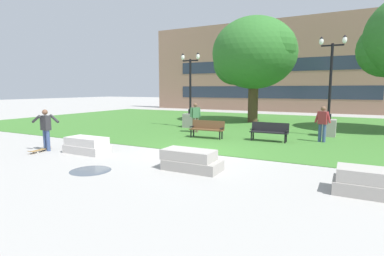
{
  "coord_description": "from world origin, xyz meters",
  "views": [
    {
      "loc": [
        5.3,
        -10.44,
        2.52
      ],
      "look_at": [
        0.56,
        -1.4,
        1.2
      ],
      "focal_mm": 28.0,
      "sensor_mm": 36.0,
      "label": 1
    }
  ],
  "objects_px": {
    "concrete_block_left": "(191,160)",
    "person_bystander_far_lawn": "(195,116)",
    "concrete_block_center": "(87,145)",
    "park_bench_near_right": "(269,131)",
    "lamp_post_left": "(328,116)",
    "skateboard": "(40,150)",
    "concrete_block_right": "(375,183)",
    "park_bench_near_left": "(207,128)",
    "person_bystander_near_lawn": "(323,122)",
    "person_skateboarder": "(46,127)",
    "lamp_post_right": "(190,112)"
  },
  "relations": [
    {
      "from": "person_bystander_near_lawn",
      "to": "skateboard",
      "type": "bearing_deg",
      "value": -142.14
    },
    {
      "from": "skateboard",
      "to": "person_bystander_far_lawn",
      "type": "height_order",
      "value": "person_bystander_far_lawn"
    },
    {
      "from": "person_bystander_near_lawn",
      "to": "concrete_block_left",
      "type": "bearing_deg",
      "value": -114.04
    },
    {
      "from": "concrete_block_center",
      "to": "park_bench_near_right",
      "type": "distance_m",
      "value": 8.38
    },
    {
      "from": "person_skateboarder",
      "to": "park_bench_near_right",
      "type": "bearing_deg",
      "value": 40.49
    },
    {
      "from": "concrete_block_center",
      "to": "lamp_post_right",
      "type": "bearing_deg",
      "value": 90.77
    },
    {
      "from": "park_bench_near_right",
      "to": "concrete_block_center",
      "type": "bearing_deg",
      "value": -133.77
    },
    {
      "from": "park_bench_near_left",
      "to": "park_bench_near_right",
      "type": "height_order",
      "value": "same"
    },
    {
      "from": "person_skateboarder",
      "to": "concrete_block_left",
      "type": "bearing_deg",
      "value": 1.24
    },
    {
      "from": "park_bench_near_left",
      "to": "person_bystander_far_lawn",
      "type": "height_order",
      "value": "person_bystander_far_lawn"
    },
    {
      "from": "concrete_block_left",
      "to": "person_bystander_near_lawn",
      "type": "distance_m",
      "value": 7.99
    },
    {
      "from": "concrete_block_left",
      "to": "person_skateboarder",
      "type": "xyz_separation_m",
      "value": [
        -6.65,
        -0.14,
        0.67
      ]
    },
    {
      "from": "lamp_post_right",
      "to": "person_bystander_near_lawn",
      "type": "bearing_deg",
      "value": -13.94
    },
    {
      "from": "concrete_block_left",
      "to": "person_bystander_far_lawn",
      "type": "bearing_deg",
      "value": 116.05
    },
    {
      "from": "concrete_block_right",
      "to": "person_skateboarder",
      "type": "bearing_deg",
      "value": -179.3
    },
    {
      "from": "skateboard",
      "to": "person_skateboarder",
      "type": "bearing_deg",
      "value": 82.82
    },
    {
      "from": "person_skateboarder",
      "to": "lamp_post_right",
      "type": "relative_size",
      "value": 0.35
    },
    {
      "from": "person_skateboarder",
      "to": "park_bench_near_right",
      "type": "distance_m",
      "value": 10.01
    },
    {
      "from": "concrete_block_center",
      "to": "person_bystander_far_lawn",
      "type": "bearing_deg",
      "value": 79.97
    },
    {
      "from": "concrete_block_left",
      "to": "park_bench_near_right",
      "type": "height_order",
      "value": "park_bench_near_right"
    },
    {
      "from": "person_skateboarder",
      "to": "skateboard",
      "type": "height_order",
      "value": "person_skateboarder"
    },
    {
      "from": "person_skateboarder",
      "to": "lamp_post_right",
      "type": "height_order",
      "value": "lamp_post_right"
    },
    {
      "from": "park_bench_near_left",
      "to": "person_bystander_far_lawn",
      "type": "xyz_separation_m",
      "value": [
        -1.47,
        1.53,
        0.44
      ]
    },
    {
      "from": "lamp_post_left",
      "to": "person_bystander_far_lawn",
      "type": "distance_m",
      "value": 7.26
    },
    {
      "from": "person_bystander_near_lawn",
      "to": "person_bystander_far_lawn",
      "type": "bearing_deg",
      "value": 179.38
    },
    {
      "from": "concrete_block_center",
      "to": "person_bystander_near_lawn",
      "type": "bearing_deg",
      "value": 40.79
    },
    {
      "from": "concrete_block_center",
      "to": "lamp_post_left",
      "type": "bearing_deg",
      "value": 48.01
    },
    {
      "from": "concrete_block_center",
      "to": "person_bystander_far_lawn",
      "type": "relative_size",
      "value": 1.05
    },
    {
      "from": "concrete_block_left",
      "to": "person_bystander_far_lawn",
      "type": "relative_size",
      "value": 1.09
    },
    {
      "from": "concrete_block_left",
      "to": "concrete_block_right",
      "type": "distance_m",
      "value": 4.96
    },
    {
      "from": "person_bystander_near_lawn",
      "to": "person_bystander_far_lawn",
      "type": "xyz_separation_m",
      "value": [
        -6.84,
        0.07,
        -0.0
      ]
    },
    {
      "from": "lamp_post_left",
      "to": "park_bench_near_right",
      "type": "bearing_deg",
      "value": -128.16
    },
    {
      "from": "concrete_block_right",
      "to": "skateboard",
      "type": "xyz_separation_m",
      "value": [
        -11.65,
        -0.44,
        -0.22
      ]
    },
    {
      "from": "concrete_block_right",
      "to": "skateboard",
      "type": "distance_m",
      "value": 11.66
    },
    {
      "from": "lamp_post_left",
      "to": "concrete_block_right",
      "type": "bearing_deg",
      "value": -80.42
    },
    {
      "from": "person_bystander_far_lawn",
      "to": "concrete_block_right",
      "type": "bearing_deg",
      "value": -40.68
    },
    {
      "from": "concrete_block_right",
      "to": "person_skateboarder",
      "type": "relative_size",
      "value": 1.05
    },
    {
      "from": "concrete_block_right",
      "to": "person_bystander_far_lawn",
      "type": "height_order",
      "value": "person_bystander_far_lawn"
    },
    {
      "from": "concrete_block_left",
      "to": "person_skateboarder",
      "type": "distance_m",
      "value": 6.68
    },
    {
      "from": "person_skateboarder",
      "to": "lamp_post_right",
      "type": "distance_m",
      "value": 9.6
    },
    {
      "from": "concrete_block_left",
      "to": "person_bystander_near_lawn",
      "type": "bearing_deg",
      "value": 65.96
    },
    {
      "from": "lamp_post_left",
      "to": "concrete_block_left",
      "type": "bearing_deg",
      "value": -109.68
    },
    {
      "from": "park_bench_near_left",
      "to": "person_bystander_near_lawn",
      "type": "relative_size",
      "value": 1.06
    },
    {
      "from": "concrete_block_center",
      "to": "park_bench_near_right",
      "type": "xyz_separation_m",
      "value": [
        5.79,
        6.05,
        0.23
      ]
    },
    {
      "from": "concrete_block_left",
      "to": "lamp_post_left",
      "type": "height_order",
      "value": "lamp_post_left"
    },
    {
      "from": "concrete_block_left",
      "to": "park_bench_near_left",
      "type": "height_order",
      "value": "park_bench_near_left"
    },
    {
      "from": "concrete_block_right",
      "to": "park_bench_near_right",
      "type": "bearing_deg",
      "value": 122.24
    },
    {
      "from": "park_bench_near_right",
      "to": "skateboard",
      "type": "bearing_deg",
      "value": -138.37
    },
    {
      "from": "park_bench_near_left",
      "to": "concrete_block_right",
      "type": "bearing_deg",
      "value": -39.42
    },
    {
      "from": "park_bench_near_right",
      "to": "person_bystander_near_lawn",
      "type": "relative_size",
      "value": 1.06
    }
  ]
}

